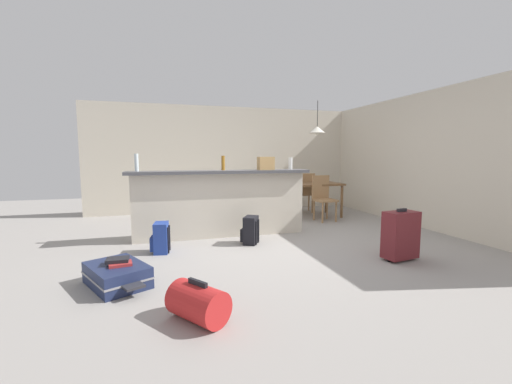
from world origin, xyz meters
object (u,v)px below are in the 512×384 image
(dining_table, at_px, (314,187))
(suitcase_flat_navy, at_px, (117,275))
(backpack_black, at_px, (250,231))
(duffel_bag_red, at_px, (198,303))
(book_stack, at_px, (119,262))
(dining_chair_near_partition, at_px, (323,196))
(bottle_white, at_px, (290,163))
(suitcase_upright_maroon, at_px, (401,235))
(backpack_blue, at_px, (161,238))
(dining_chair_far_side, at_px, (305,191))
(bottle_clear, at_px, (137,163))
(bottle_amber, at_px, (223,163))
(grocery_bag, at_px, (266,163))
(pendant_lamp, at_px, (317,130))

(dining_table, distance_m, suitcase_flat_navy, 4.77)
(suitcase_flat_navy, relative_size, backpack_black, 2.12)
(suitcase_flat_navy, xyz_separation_m, duffel_bag_red, (0.72, -0.97, 0.04))
(book_stack, bearing_deg, dining_chair_near_partition, 34.10)
(bottle_white, relative_size, backpack_black, 0.50)
(bottle_white, distance_m, dining_chair_near_partition, 1.42)
(suitcase_flat_navy, xyz_separation_m, suitcase_upright_maroon, (3.39, -0.14, 0.22))
(dining_table, height_order, suitcase_upright_maroon, dining_table)
(dining_table, height_order, backpack_black, dining_table)
(dining_table, height_order, backpack_blue, dining_table)
(dining_table, relative_size, backpack_black, 2.62)
(dining_table, bearing_deg, dining_chair_far_side, 88.97)
(dining_chair_far_side, height_order, duffel_bag_red, dining_chair_far_side)
(bottle_clear, height_order, bottle_amber, bottle_clear)
(bottle_white, relative_size, dining_chair_far_side, 0.22)
(bottle_white, xyz_separation_m, backpack_black, (-0.89, -0.60, -1.00))
(dining_chair_far_side, bearing_deg, grocery_bag, -131.65)
(backpack_blue, relative_size, duffel_bag_red, 0.74)
(book_stack, bearing_deg, backpack_black, 34.00)
(bottle_amber, height_order, bottle_white, bottle_amber)
(bottle_white, height_order, backpack_black, bottle_white)
(bottle_amber, distance_m, duffel_bag_red, 3.06)
(suitcase_upright_maroon, bearing_deg, pendant_lamp, 83.87)
(bottle_amber, distance_m, backpack_blue, 1.62)
(bottle_amber, relative_size, backpack_blue, 0.57)
(dining_table, relative_size, dining_chair_near_partition, 1.18)
(dining_table, bearing_deg, bottle_clear, -161.91)
(bottle_white, xyz_separation_m, dining_table, (1.06, 1.19, -0.56))
(backpack_blue, distance_m, book_stack, 1.15)
(backpack_black, xyz_separation_m, book_stack, (-1.73, -1.17, 0.05))
(backpack_black, bearing_deg, bottle_amber, 114.24)
(bottle_white, bearing_deg, duffel_bag_red, -125.16)
(suitcase_upright_maroon, distance_m, duffel_bag_red, 2.80)
(bottle_amber, distance_m, suitcase_upright_maroon, 2.87)
(dining_chair_near_partition, height_order, dining_chair_far_side, same)
(bottle_clear, relative_size, backpack_blue, 0.64)
(dining_table, bearing_deg, backpack_blue, -150.07)
(bottle_amber, xyz_separation_m, backpack_black, (0.29, -0.64, -1.02))
(grocery_bag, bearing_deg, bottle_clear, 177.81)
(backpack_black, bearing_deg, suitcase_upright_maroon, -38.34)
(dining_table, xyz_separation_m, pendant_lamp, (0.00, -0.08, 1.25))
(suitcase_upright_maroon, height_order, book_stack, suitcase_upright_maroon)
(bottle_clear, height_order, duffel_bag_red, bottle_clear)
(bottle_clear, height_order, pendant_lamp, pendant_lamp)
(bottle_clear, height_order, dining_chair_far_side, bottle_clear)
(bottle_clear, relative_size, duffel_bag_red, 0.48)
(bottle_clear, xyz_separation_m, backpack_black, (1.63, -0.61, -1.03))
(suitcase_upright_maroon, xyz_separation_m, duffel_bag_red, (-2.67, -0.83, -0.18))
(pendant_lamp, xyz_separation_m, backpack_blue, (-3.28, -1.81, -1.69))
(dining_table, xyz_separation_m, duffel_bag_red, (-2.99, -3.92, -0.50))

